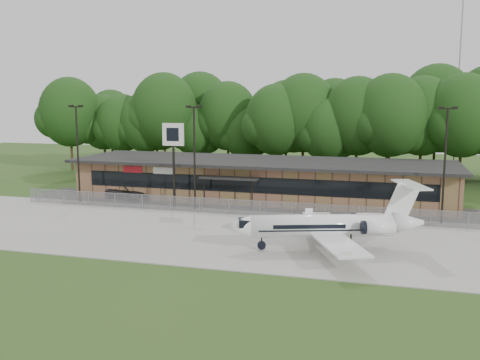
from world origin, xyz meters
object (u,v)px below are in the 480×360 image
(suv, at_px, (129,192))
(pole_sign, at_px, (173,143))
(terminal, at_px, (262,179))
(business_jet, at_px, (329,226))

(suv, bearing_deg, pole_sign, -98.59)
(suv, relative_size, pole_sign, 0.65)
(suv, distance_m, pole_sign, 9.15)
(terminal, height_order, suv, terminal)
(terminal, relative_size, pole_sign, 4.83)
(pole_sign, bearing_deg, suv, 157.87)
(business_jet, xyz_separation_m, pole_sign, (-16.78, 11.22, 4.72))
(terminal, bearing_deg, suv, -162.68)
(terminal, relative_size, business_jet, 2.81)
(pole_sign, bearing_deg, business_jet, -32.69)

